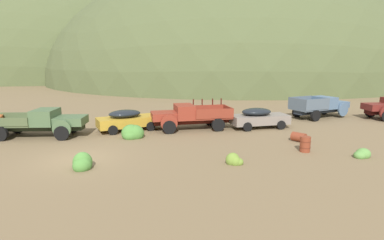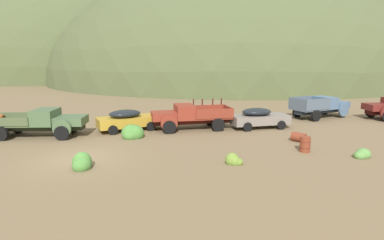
{
  "view_description": "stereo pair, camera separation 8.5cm",
  "coord_description": "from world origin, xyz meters",
  "px_view_note": "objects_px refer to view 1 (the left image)",
  "views": [
    {
      "loc": [
        2.22,
        -16.72,
        5.23
      ],
      "look_at": [
        7.14,
        4.07,
        1.03
      ],
      "focal_mm": 28.98,
      "sensor_mm": 36.0,
      "label": 1
    },
    {
      "loc": [
        2.3,
        -16.74,
        5.23
      ],
      "look_at": [
        7.14,
        4.07,
        1.03
      ],
      "focal_mm": 28.98,
      "sensor_mm": 36.0,
      "label": 2
    }
  ],
  "objects_px": {
    "truck_weathered_green": "(45,122)",
    "car_primer_gray": "(261,117)",
    "truck_rust_red": "(186,116)",
    "truck_chalk_blue": "(322,106)",
    "car_mustard": "(130,119)",
    "oil_drum_foreground": "(299,137)",
    "oil_drum_by_truck": "(305,144)"
  },
  "relations": [
    {
      "from": "truck_weathered_green",
      "to": "truck_chalk_blue",
      "type": "height_order",
      "value": "truck_chalk_blue"
    },
    {
      "from": "truck_rust_red",
      "to": "oil_drum_by_truck",
      "type": "relative_size",
      "value": 6.72
    },
    {
      "from": "oil_drum_by_truck",
      "to": "truck_weathered_green",
      "type": "bearing_deg",
      "value": 154.48
    },
    {
      "from": "truck_chalk_blue",
      "to": "oil_drum_foreground",
      "type": "height_order",
      "value": "truck_chalk_blue"
    },
    {
      "from": "car_mustard",
      "to": "oil_drum_foreground",
      "type": "xyz_separation_m",
      "value": [
        10.44,
        -5.85,
        -0.52
      ]
    },
    {
      "from": "truck_rust_red",
      "to": "truck_chalk_blue",
      "type": "bearing_deg",
      "value": -170.36
    },
    {
      "from": "oil_drum_by_truck",
      "to": "oil_drum_foreground",
      "type": "height_order",
      "value": "oil_drum_by_truck"
    },
    {
      "from": "truck_chalk_blue",
      "to": "oil_drum_foreground",
      "type": "distance_m",
      "value": 9.94
    },
    {
      "from": "truck_rust_red",
      "to": "truck_chalk_blue",
      "type": "xyz_separation_m",
      "value": [
        13.18,
        2.08,
        0.01
      ]
    },
    {
      "from": "oil_drum_foreground",
      "to": "truck_weathered_green",
      "type": "bearing_deg",
      "value": 162.15
    },
    {
      "from": "truck_chalk_blue",
      "to": "oil_drum_foreground",
      "type": "relative_size",
      "value": 5.73
    },
    {
      "from": "oil_drum_foreground",
      "to": "oil_drum_by_truck",
      "type": "bearing_deg",
      "value": -113.46
    },
    {
      "from": "truck_rust_red",
      "to": "truck_weathered_green",
      "type": "bearing_deg",
      "value": -0.07
    },
    {
      "from": "truck_rust_red",
      "to": "oil_drum_by_truck",
      "type": "distance_m",
      "value": 9.01
    },
    {
      "from": "car_mustard",
      "to": "truck_chalk_blue",
      "type": "height_order",
      "value": "truck_chalk_blue"
    },
    {
      "from": "car_mustard",
      "to": "oil_drum_by_truck",
      "type": "bearing_deg",
      "value": -53.4
    },
    {
      "from": "oil_drum_by_truck",
      "to": "oil_drum_foreground",
      "type": "distance_m",
      "value": 2.28
    },
    {
      "from": "truck_weathered_green",
      "to": "car_primer_gray",
      "type": "relative_size",
      "value": 1.42
    },
    {
      "from": "truck_rust_red",
      "to": "oil_drum_foreground",
      "type": "relative_size",
      "value": 5.73
    },
    {
      "from": "truck_rust_red",
      "to": "truck_chalk_blue",
      "type": "height_order",
      "value": "truck_rust_red"
    },
    {
      "from": "oil_drum_by_truck",
      "to": "car_primer_gray",
      "type": "bearing_deg",
      "value": 87.12
    },
    {
      "from": "car_primer_gray",
      "to": "truck_chalk_blue",
      "type": "height_order",
      "value": "truck_chalk_blue"
    },
    {
      "from": "truck_chalk_blue",
      "to": "car_mustard",
      "type": "bearing_deg",
      "value": 171.48
    },
    {
      "from": "truck_rust_red",
      "to": "car_mustard",
      "type": "bearing_deg",
      "value": -9.91
    },
    {
      "from": "car_primer_gray",
      "to": "oil_drum_by_truck",
      "type": "height_order",
      "value": "car_primer_gray"
    },
    {
      "from": "truck_chalk_blue",
      "to": "oil_drum_foreground",
      "type": "bearing_deg",
      "value": -146.57
    },
    {
      "from": "car_mustard",
      "to": "truck_rust_red",
      "type": "distance_m",
      "value": 4.18
    },
    {
      "from": "car_primer_gray",
      "to": "oil_drum_foreground",
      "type": "distance_m",
      "value": 4.41
    },
    {
      "from": "car_primer_gray",
      "to": "oil_drum_foreground",
      "type": "height_order",
      "value": "car_primer_gray"
    },
    {
      "from": "truck_weathered_green",
      "to": "oil_drum_foreground",
      "type": "xyz_separation_m",
      "value": [
        16.2,
        -5.21,
        -0.7
      ]
    },
    {
      "from": "car_mustard",
      "to": "car_primer_gray",
      "type": "bearing_deg",
      "value": -22.31
    },
    {
      "from": "truck_chalk_blue",
      "to": "oil_drum_by_truck",
      "type": "xyz_separation_m",
      "value": [
        -7.75,
        -9.25,
        -0.58
      ]
    }
  ]
}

